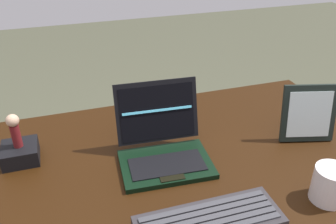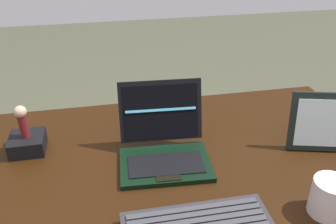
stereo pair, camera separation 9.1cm
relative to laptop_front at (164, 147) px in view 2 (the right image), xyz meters
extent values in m
cube|color=black|center=(-0.04, -0.06, -0.05)|extent=(1.36, 0.82, 0.03)
cylinder|color=black|center=(0.57, 0.28, -0.41)|extent=(0.07, 0.07, 0.68)
cube|color=black|center=(0.00, -0.03, -0.03)|extent=(0.25, 0.18, 0.01)
cube|color=black|center=(0.00, -0.05, -0.03)|extent=(0.20, 0.11, 0.00)
cube|color=black|center=(-0.01, -0.10, -0.03)|extent=(0.06, 0.03, 0.00)
cube|color=black|center=(0.00, 0.07, 0.07)|extent=(0.23, 0.07, 0.17)
cube|color=black|center=(0.00, 0.07, 0.07)|extent=(0.21, 0.06, 0.15)
cube|color=#59CCF2|center=(0.00, 0.07, 0.08)|extent=(0.20, 0.02, 0.01)
cube|color=#38383D|center=(0.02, -0.26, -0.01)|extent=(0.29, 0.02, 0.00)
cube|color=#38383D|center=(0.02, -0.25, -0.01)|extent=(0.29, 0.02, 0.00)
cube|color=#38383D|center=(0.02, -0.23, -0.01)|extent=(0.29, 0.02, 0.00)
cube|color=black|center=(0.43, -0.03, 0.05)|extent=(0.16, 0.08, 0.17)
cube|color=#B1C3C4|center=(0.43, -0.04, 0.05)|extent=(0.13, 0.06, 0.13)
cube|color=black|center=(0.44, 0.00, -0.03)|extent=(0.02, 0.02, 0.03)
cube|color=black|center=(-0.37, 0.11, -0.02)|extent=(0.10, 0.10, 0.05)
cylinder|color=maroon|center=(-0.37, 0.11, 0.04)|extent=(0.02, 0.02, 0.07)
sphere|color=tan|center=(-0.37, 0.11, 0.09)|extent=(0.03, 0.03, 0.03)
cylinder|color=silver|center=(0.33, -0.27, 0.00)|extent=(0.08, 0.08, 0.09)
camera|label=1|loc=(-0.23, -0.77, 0.57)|focal=38.77mm
camera|label=2|loc=(-0.14, -0.79, 0.57)|focal=38.77mm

